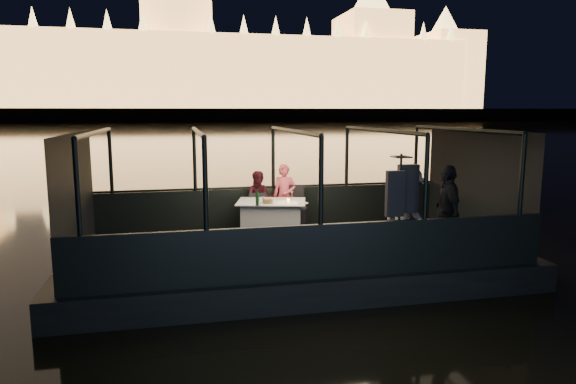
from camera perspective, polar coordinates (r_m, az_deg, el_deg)
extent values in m
plane|color=black|center=(89.76, -11.15, 6.77)|extent=(500.00, 500.00, 0.00)
cube|color=black|center=(10.43, 0.48, -8.78)|extent=(8.60, 4.40, 1.00)
cube|color=black|center=(10.29, 0.48, -6.23)|extent=(8.00, 4.00, 0.04)
cube|color=black|center=(12.10, -1.64, -1.65)|extent=(8.00, 0.08, 0.90)
cube|color=black|center=(8.30, 3.61, -6.63)|extent=(8.00, 0.08, 0.90)
cube|color=#423D33|center=(219.70, -12.05, 8.21)|extent=(400.00, 140.00, 6.00)
cube|color=white|center=(11.11, -1.85, -2.96)|extent=(1.67, 1.38, 0.77)
cube|color=black|center=(11.49, -3.26, -2.23)|extent=(0.40, 0.40, 0.85)
cube|color=black|center=(11.66, 0.90, -2.06)|extent=(0.60, 0.60, 1.00)
imported|color=#F05767|center=(11.82, -0.39, -0.43)|extent=(0.61, 0.50, 1.48)
imported|color=#3E111C|center=(11.71, -3.19, -0.53)|extent=(0.75, 0.65, 1.33)
imported|color=white|center=(9.46, 13.09, -2.42)|extent=(0.89, 1.23, 1.70)
imported|color=black|center=(9.82, 17.22, -2.17)|extent=(0.60, 1.08, 1.73)
cylinder|color=#153B19|center=(10.54, -3.43, -0.69)|extent=(0.09, 0.09, 0.34)
cylinder|color=brown|center=(10.78, -2.26, -1.05)|extent=(0.26, 0.26, 0.09)
cylinder|color=#FF853F|center=(10.88, 0.03, -0.95)|extent=(0.06, 0.06, 0.07)
cylinder|color=silver|center=(10.76, 1.70, -1.24)|extent=(0.24, 0.24, 0.01)
cylinder|color=silver|center=(10.87, -2.77, -1.14)|extent=(0.32, 0.32, 0.02)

